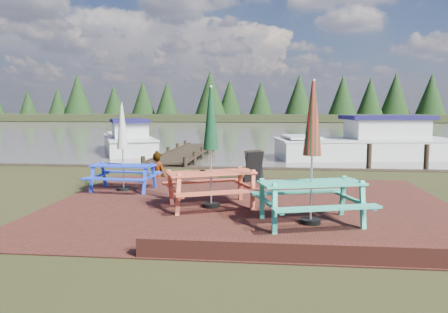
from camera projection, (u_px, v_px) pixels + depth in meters
name	position (u px, v px, depth m)	size (l,w,h in m)	color
ground	(248.00, 216.00, 8.92)	(120.00, 120.00, 0.00)	black
paving	(250.00, 205.00, 9.91)	(9.00, 7.50, 0.02)	#3A1B12
brick_wall	(388.00, 251.00, 6.29)	(6.21, 1.79, 0.30)	#4C1E16
water	(267.00, 129.00, 45.48)	(120.00, 60.00, 0.02)	#49463E
far_treeline	(269.00, 101.00, 73.76)	(120.00, 10.00, 8.10)	black
picnic_table_teal	(312.00, 175.00, 8.17)	(2.36, 2.22, 2.70)	teal
picnic_table_red	(211.00, 166.00, 9.55)	(2.43, 2.32, 2.65)	#C24B31
picnic_table_blue	(123.00, 161.00, 11.51)	(1.76, 1.59, 2.31)	blue
chalkboard	(254.00, 166.00, 12.96)	(0.59, 0.84, 0.93)	black
jetty	(186.00, 152.00, 20.43)	(1.76, 9.08, 1.00)	black
boat_jetty	(129.00, 141.00, 23.48)	(4.86, 7.17, 1.97)	beige
boat_near	(369.00, 145.00, 20.50)	(8.63, 4.26, 2.24)	beige
person	(158.00, 153.00, 13.76)	(0.58, 0.38, 1.58)	gray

